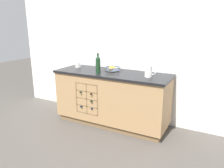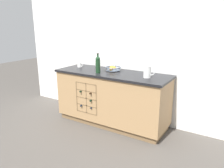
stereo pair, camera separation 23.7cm
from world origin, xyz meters
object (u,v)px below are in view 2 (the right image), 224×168
at_px(white_pitcher, 148,71).
at_px(standing_wine_bottle, 98,64).
at_px(ceramic_mug, 80,64).
at_px(fruit_bowl, 113,68).

xyz_separation_m(white_pitcher, standing_wine_bottle, (-0.79, -0.12, 0.05)).
relative_size(ceramic_mug, standing_wine_bottle, 0.38).
relative_size(white_pitcher, ceramic_mug, 1.46).
relative_size(fruit_bowl, standing_wine_bottle, 0.83).
relative_size(fruit_bowl, white_pitcher, 1.48).
bearing_deg(fruit_bowl, standing_wine_bottle, -115.40).
bearing_deg(white_pitcher, ceramic_mug, 176.24).
height_order(fruit_bowl, standing_wine_bottle, standing_wine_bottle).
distance_m(ceramic_mug, standing_wine_bottle, 0.59).
distance_m(fruit_bowl, white_pitcher, 0.69).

